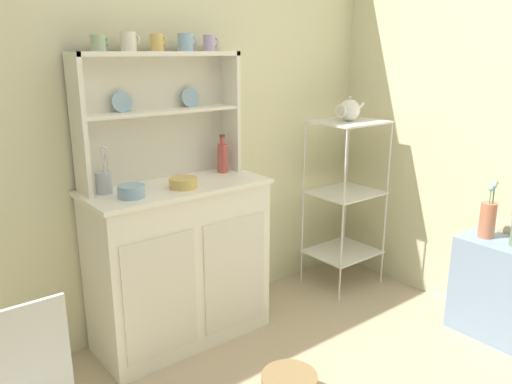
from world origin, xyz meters
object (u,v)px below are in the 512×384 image
(bakers_rack, at_px, (345,188))
(bowl_mixing_large, at_px, (131,191))
(hutch_cabinet, at_px, (179,262))
(utensil_jar, at_px, (104,182))
(flower_vase, at_px, (488,218))
(porcelain_teapot, at_px, (349,110))
(hutch_shelf_unit, at_px, (158,107))
(cup_sage_0, at_px, (99,43))
(jam_bottle, at_px, (223,157))
(side_shelf_blue, at_px, (499,290))

(bakers_rack, bearing_deg, bowl_mixing_large, 179.42)
(hutch_cabinet, height_order, utensil_jar, utensil_jar)
(flower_vase, bearing_deg, porcelain_teapot, 101.93)
(bowl_mixing_large, height_order, flower_vase, bowl_mixing_large)
(hutch_shelf_unit, height_order, utensil_jar, hutch_shelf_unit)
(hutch_cabinet, height_order, bowl_mixing_large, bowl_mixing_large)
(hutch_cabinet, relative_size, flower_vase, 2.91)
(hutch_shelf_unit, distance_m, utensil_jar, 0.51)
(porcelain_teapot, bearing_deg, bowl_mixing_large, 179.42)
(porcelain_teapot, bearing_deg, cup_sage_0, 172.32)
(bakers_rack, xyz_separation_m, bowl_mixing_large, (-1.54, 0.02, 0.24))
(bowl_mixing_large, height_order, jam_bottle, jam_bottle)
(bakers_rack, relative_size, flower_vase, 3.41)
(hutch_shelf_unit, distance_m, bakers_rack, 1.42)
(bakers_rack, bearing_deg, flower_vase, -78.16)
(porcelain_teapot, xyz_separation_m, flower_vase, (0.19, -0.91, -0.54))
(cup_sage_0, height_order, flower_vase, cup_sage_0)
(utensil_jar, distance_m, porcelain_teapot, 1.64)
(cup_sage_0, relative_size, porcelain_teapot, 0.37)
(side_shelf_blue, relative_size, flower_vase, 1.69)
(cup_sage_0, distance_m, jam_bottle, 0.93)
(utensil_jar, relative_size, porcelain_teapot, 1.07)
(flower_vase, bearing_deg, utensil_jar, 149.31)
(cup_sage_0, bearing_deg, porcelain_teapot, -7.68)
(cup_sage_0, relative_size, flower_vase, 0.25)
(side_shelf_blue, xyz_separation_m, flower_vase, (0.00, 0.12, 0.40))
(bakers_rack, xyz_separation_m, flower_vase, (0.19, -0.91, -0.01))
(jam_bottle, height_order, utensil_jar, utensil_jar)
(hutch_cabinet, distance_m, jam_bottle, 0.65)
(hutch_cabinet, xyz_separation_m, side_shelf_blue, (1.44, -1.11, -0.18))
(utensil_jar, relative_size, flower_vase, 0.73)
(cup_sage_0, xyz_separation_m, jam_bottle, (0.68, -0.04, -0.64))
(hutch_cabinet, height_order, flower_vase, same)
(bowl_mixing_large, distance_m, utensil_jar, 0.17)
(hutch_cabinet, height_order, hutch_shelf_unit, hutch_shelf_unit)
(bakers_rack, relative_size, side_shelf_blue, 2.02)
(hutch_shelf_unit, bearing_deg, bowl_mixing_large, -140.63)
(bakers_rack, bearing_deg, side_shelf_blue, -79.51)
(flower_vase, bearing_deg, jam_bottle, 134.91)
(hutch_shelf_unit, xyz_separation_m, flower_vase, (1.44, -1.16, -0.63))
(bakers_rack, distance_m, porcelain_teapot, 0.53)
(side_shelf_blue, relative_size, bowl_mixing_large, 4.32)
(bowl_mixing_large, bearing_deg, cup_sage_0, 97.95)
(hutch_cabinet, bearing_deg, porcelain_teapot, -4.06)
(jam_bottle, bearing_deg, bakers_rack, -11.17)
(cup_sage_0, height_order, jam_bottle, cup_sage_0)
(hutch_cabinet, relative_size, side_shelf_blue, 1.73)
(side_shelf_blue, bearing_deg, cup_sage_0, 144.88)
(cup_sage_0, xyz_separation_m, porcelain_teapot, (1.57, -0.21, -0.41))
(cup_sage_0, bearing_deg, hutch_cabinet, -21.20)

